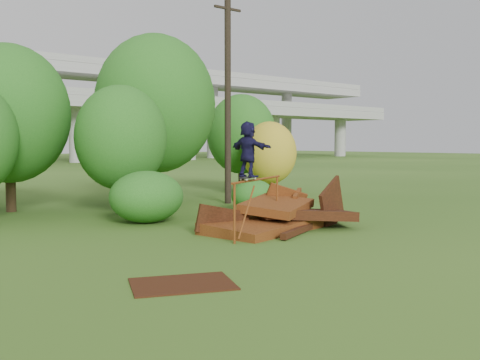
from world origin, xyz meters
TOP-DOWN VIEW (x-y plane):
  - ground at (0.00, 0.00)m, footprint 240.00×240.00m
  - scrap_pile at (0.80, 2.04)m, footprint 5.62×3.37m
  - grind_rail at (-0.40, 1.67)m, footprint 3.14×1.58m
  - skateboard at (-1.02, 1.37)m, footprint 0.82×0.55m
  - skater at (-1.02, 1.37)m, footprint 0.57×1.47m
  - flat_plate at (-5.13, -1.60)m, footprint 2.28×1.99m
  - tree_1 at (-4.44, 11.63)m, footprint 4.65×4.65m
  - tree_2 at (-1.33, 8.44)m, footprint 3.44×3.44m
  - tree_3 at (1.89, 11.40)m, footprint 5.47×5.47m
  - tree_4 at (7.35, 9.70)m, footprint 2.71×2.71m
  - tree_5 at (8.08, 12.80)m, footprint 3.80×3.80m
  - shrub_left at (-1.75, 5.80)m, footprint 2.52×2.33m
  - shrub_right at (2.87, 5.70)m, footprint 1.77×1.62m
  - utility_pole at (3.88, 8.60)m, footprint 1.40×0.28m

SIDE VIEW (x-z plane):
  - ground at x=0.00m, z-range 0.00..0.00m
  - flat_plate at x=-5.13m, z-range 0.00..0.03m
  - scrap_pile at x=0.80m, z-range -0.57..1.32m
  - shrub_right at x=2.87m, z-range 0.00..1.25m
  - shrub_left at x=-1.75m, z-range 0.00..1.75m
  - grind_rail at x=-0.40m, z-range 0.43..2.07m
  - skateboard at x=-1.02m, z-range 1.67..1.76m
  - tree_4 at x=7.35m, z-range 0.31..4.04m
  - skater at x=-1.02m, z-range 1.73..3.28m
  - tree_2 at x=-1.33m, z-range 0.44..5.28m
  - tree_5 at x=8.08m, z-range 0.48..5.82m
  - tree_1 at x=-4.44m, z-range 0.55..7.03m
  - tree_3 at x=1.89m, z-range 0.64..8.23m
  - utility_pole at x=3.88m, z-range 0.07..9.28m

